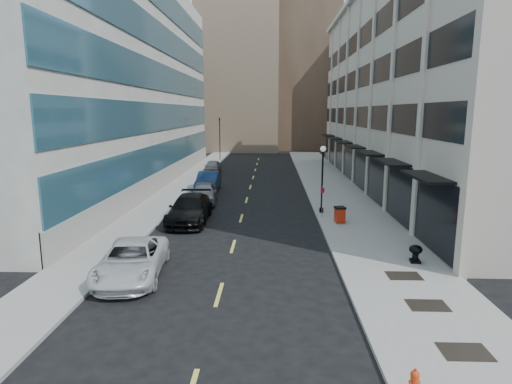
# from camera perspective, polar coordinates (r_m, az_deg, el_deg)

# --- Properties ---
(ground) EXTENTS (160.00, 160.00, 0.00)m
(ground) POSITION_cam_1_polar(r_m,az_deg,el_deg) (15.26, -5.90, -16.48)
(ground) COLOR black
(ground) RESTS_ON ground
(sidewalk_right) EXTENTS (5.00, 80.00, 0.15)m
(sidewalk_right) POSITION_cam_1_polar(r_m,az_deg,el_deg) (34.58, 11.24, -1.02)
(sidewalk_right) COLOR gray
(sidewalk_right) RESTS_ON ground
(sidewalk_left) EXTENTS (3.00, 80.00, 0.15)m
(sidewalk_left) POSITION_cam_1_polar(r_m,az_deg,el_deg) (35.18, -11.90, -0.85)
(sidewalk_left) COLOR gray
(sidewalk_left) RESTS_ON ground
(building_right) EXTENTS (15.30, 46.50, 18.25)m
(building_right) POSITION_cam_1_polar(r_m,az_deg,el_deg) (43.15, 22.96, 12.55)
(building_right) COLOR #B7AF9B
(building_right) RESTS_ON ground
(building_left) EXTENTS (16.14, 46.00, 20.00)m
(building_left) POSITION_cam_1_polar(r_m,az_deg,el_deg) (44.36, -22.43, 13.80)
(building_left) COLOR silver
(building_left) RESTS_ON ground
(skyline_tan_near) EXTENTS (14.00, 18.00, 28.00)m
(skyline_tan_near) POSITION_cam_1_polar(r_m,az_deg,el_deg) (81.97, -2.15, 15.58)
(skyline_tan_near) COLOR #7D6B52
(skyline_tan_near) RESTS_ON ground
(skyline_brown) EXTENTS (12.00, 16.00, 34.00)m
(skyline_brown) POSITION_cam_1_polar(r_m,az_deg,el_deg) (86.24, 6.40, 17.28)
(skyline_brown) COLOR brown
(skyline_brown) RESTS_ON ground
(skyline_tan_far) EXTENTS (12.00, 14.00, 22.00)m
(skyline_tan_far) POSITION_cam_1_polar(r_m,az_deg,el_deg) (92.92, -7.98, 13.05)
(skyline_tan_far) COLOR #7D6B52
(skyline_tan_far) RESTS_ON ground
(skyline_stone) EXTENTS (10.00, 14.00, 20.00)m
(skyline_stone) POSITION_cam_1_polar(r_m,az_deg,el_deg) (81.09, 13.85, 12.50)
(skyline_stone) COLOR #B7AF9B
(skyline_stone) RESTS_ON ground
(grate_near) EXTENTS (1.40, 1.00, 0.01)m
(grate_near) POSITION_cam_1_polar(r_m,az_deg,el_deg) (14.43, 26.08, -18.58)
(grate_near) COLOR black
(grate_near) RESTS_ON sidewalk_right
(grate_mid) EXTENTS (1.40, 1.00, 0.01)m
(grate_mid) POSITION_cam_1_polar(r_m,az_deg,el_deg) (16.91, 21.91, -13.84)
(grate_mid) COLOR black
(grate_mid) RESTS_ON sidewalk_right
(grate_far) EXTENTS (1.40, 1.00, 0.01)m
(grate_far) POSITION_cam_1_polar(r_m,az_deg,el_deg) (19.36, 19.11, -10.50)
(grate_far) COLOR black
(grate_far) RESTS_ON sidewalk_right
(road_centerline) EXTENTS (0.15, 68.20, 0.01)m
(road_centerline) POSITION_cam_1_polar(r_m,az_deg,el_deg) (31.29, -1.59, -2.17)
(road_centerline) COLOR #D8CC4C
(road_centerline) RESTS_ON ground
(traffic_signal) EXTENTS (0.66, 0.66, 6.98)m
(traffic_signal) POSITION_cam_1_polar(r_m,az_deg,el_deg) (61.91, -4.89, 9.47)
(traffic_signal) COLOR black
(traffic_signal) RESTS_ON ground
(car_white_van) EXTENTS (3.06, 5.70, 1.52)m
(car_white_van) POSITION_cam_1_polar(r_m,az_deg,el_deg) (19.07, -16.23, -8.71)
(car_white_van) COLOR silver
(car_white_van) RESTS_ON ground
(car_black_pickup) EXTENTS (2.50, 5.93, 1.71)m
(car_black_pickup) POSITION_cam_1_polar(r_m,az_deg,el_deg) (27.53, -8.83, -2.26)
(car_black_pickup) COLOR black
(car_black_pickup) RESTS_ON ground
(car_silver_sedan) EXTENTS (2.31, 4.92, 1.63)m
(car_silver_sedan) POSITION_cam_1_polar(r_m,az_deg,el_deg) (33.02, -6.97, -0.13)
(car_silver_sedan) COLOR gray
(car_silver_sedan) RESTS_ON ground
(car_blue_sedan) EXTENTS (1.81, 5.13, 1.69)m
(car_blue_sedan) POSITION_cam_1_polar(r_m,az_deg,el_deg) (38.24, -6.39, 1.40)
(car_blue_sedan) COLOR navy
(car_blue_sedan) RESTS_ON ground
(car_grey_sedan) EXTENTS (1.78, 4.34, 1.47)m
(car_grey_sedan) POSITION_cam_1_polar(r_m,az_deg,el_deg) (49.31, -5.82, 3.36)
(car_grey_sedan) COLOR slate
(car_grey_sedan) RESTS_ON ground
(fire_hydrant) EXTENTS (0.29, 0.29, 0.73)m
(fire_hydrant) POSITION_cam_1_polar(r_m,az_deg,el_deg) (11.93, 20.38, -22.76)
(fire_hydrant) COLOR #F43E11
(fire_hydrant) RESTS_ON sidewalk_right
(trash_bin) EXTENTS (0.72, 0.75, 1.01)m
(trash_bin) POSITION_cam_1_polar(r_m,az_deg,el_deg) (27.08, 11.11, -2.91)
(trash_bin) COLOR #B4220C
(trash_bin) RESTS_ON sidewalk_right
(lamppost) EXTENTS (0.39, 0.39, 4.66)m
(lamppost) POSITION_cam_1_polar(r_m,az_deg,el_deg) (29.22, 8.85, 2.54)
(lamppost) COLOR black
(lamppost) RESTS_ON sidewalk_right
(sign_post) EXTENTS (0.25, 0.09, 2.11)m
(sign_post) POSITION_cam_1_polar(r_m,az_deg,el_deg) (28.05, 8.84, -0.60)
(sign_post) COLOR slate
(sign_post) RESTS_ON sidewalk_right
(urn_planter) EXTENTS (0.60, 0.60, 0.83)m
(urn_planter) POSITION_cam_1_polar(r_m,az_deg,el_deg) (21.00, 20.51, -7.49)
(urn_planter) COLOR black
(urn_planter) RESTS_ON sidewalk_right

